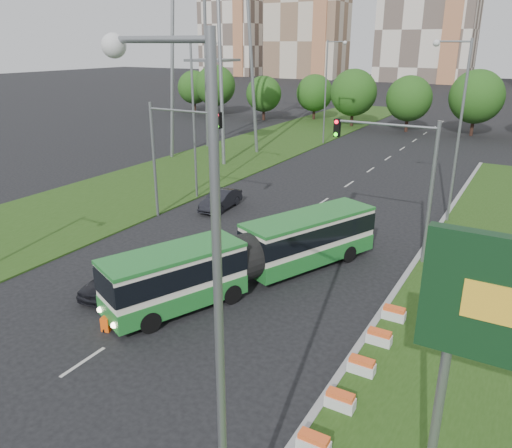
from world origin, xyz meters
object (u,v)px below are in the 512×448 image
Objects in this scene: car_left_near at (115,278)px; car_left_far at (221,200)px; traffic_mast_left at (171,144)px; articulated_bus at (250,254)px; traffic_mast_median at (403,168)px; pedestrian at (137,310)px; shopping_trolley at (106,324)px.

car_left_far is at bearing 93.94° from car_left_near.
articulated_bus is at bearing -31.07° from traffic_mast_left.
traffic_mast_median is at bearing -15.67° from car_left_far.
traffic_mast_left reaches higher than car_left_far.
traffic_mast_median is 1.89× the size of car_left_near.
traffic_mast_median is 15.19m from traffic_mast_left.
car_left_far is (-8.02, 9.27, -0.86)m from articulated_bus.
articulated_bus is at bearing -130.41° from traffic_mast_median.
traffic_mast_left is at bearing 19.84° from pedestrian.
traffic_mast_median is 15.76m from pedestrian.
car_left_near is 2.55× the size of pedestrian.
pedestrian is (3.32, -2.02, 0.11)m from car_left_near.
car_left_far is 17.25m from shopping_trolley.
pedestrian is 1.42m from shopping_trolley.
shopping_trolley is (-2.94, -7.20, -1.25)m from articulated_bus.
traffic_mast_median is 17.12m from shopping_trolley.
pedestrian is (7.48, -12.00, -4.52)m from traffic_mast_left.
traffic_mast_left is 12.46× the size of shopping_trolley.
traffic_mast_median reaches higher than car_left_far.
car_left_far is at bearing 9.12° from pedestrian.
pedestrian is (-7.68, -13.00, -4.52)m from traffic_mast_median.
car_left_near is 3.77m from shopping_trolley.
articulated_bus is at bearing 31.55° from car_left_near.
traffic_mast_left is 4.82× the size of pedestrian.
pedestrian reaches higher than car_left_far.
car_left_far is (-13.73, 2.58, -4.64)m from traffic_mast_median.
pedestrian is at bearing -58.06° from traffic_mast_left.
pedestrian is at bearing -84.11° from articulated_bus.
car_left_far is at bearing 154.14° from articulated_bus.
traffic_mast_median is 4.82× the size of pedestrian.
car_left_far is 16.71m from pedestrian.
articulated_bus is 7.88m from shopping_trolley.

